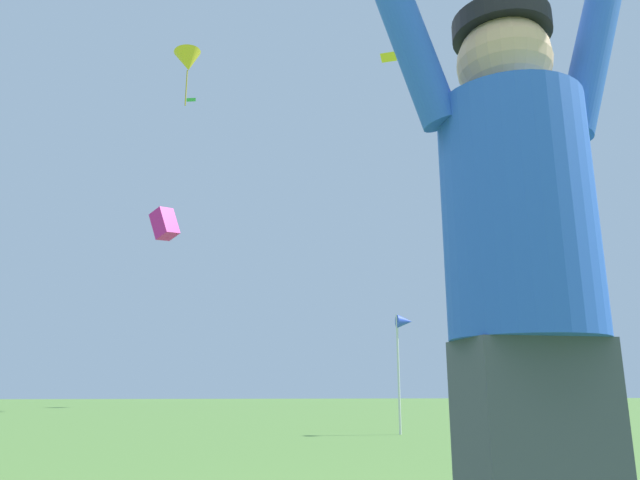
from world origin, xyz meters
TOP-DOWN VIEW (x-y plane):
  - kite_flyer_person at (0.20, -0.09)m, footprint 0.81×0.34m
  - distant_kite_yellow_mid_right at (-2.81, 26.12)m, footprint 1.52×1.44m
  - distant_kite_green_far_center at (-2.95, 31.40)m, footprint 0.76×0.76m
  - distant_kite_yellow_low_left at (8.35, 28.39)m, footprint 1.17×1.17m
  - distant_kite_magenta_low_right at (-3.04, 22.65)m, footprint 1.33×1.16m
  - marker_flag at (2.67, 8.86)m, footprint 0.30×0.24m

SIDE VIEW (x-z plane):
  - kite_flyer_person at x=0.20m, z-range -0.02..1.90m
  - marker_flag at x=2.67m, z-range 0.75..2.78m
  - distant_kite_magenta_low_right at x=-3.04m, z-range 6.63..8.04m
  - distant_kite_yellow_mid_right at x=-2.81m, z-range 15.33..18.40m
  - distant_kite_green_far_center at x=-2.95m, z-range 17.40..17.57m
  - distant_kite_yellow_low_left at x=8.35m, z-range 19.50..19.70m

